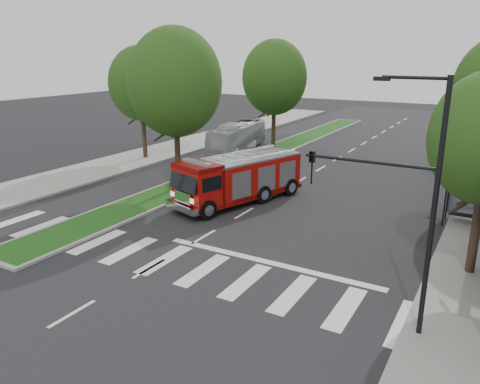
# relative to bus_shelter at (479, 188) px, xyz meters

# --- Properties ---
(ground) EXTENTS (140.00, 140.00, 0.00)m
(ground) POSITION_rel_bus_shelter_xyz_m (-11.20, -8.15, -2.04)
(ground) COLOR black
(ground) RESTS_ON ground
(sidewalk_left) EXTENTS (5.00, 80.00, 0.15)m
(sidewalk_left) POSITION_rel_bus_shelter_xyz_m (-25.70, 1.85, -1.96)
(sidewalk_left) COLOR gray
(sidewalk_left) RESTS_ON ground
(median) EXTENTS (3.00, 50.00, 0.15)m
(median) POSITION_rel_bus_shelter_xyz_m (-17.20, 9.85, -1.96)
(median) COLOR gray
(median) RESTS_ON ground
(bus_shelter) EXTENTS (3.20, 1.60, 2.61)m
(bus_shelter) POSITION_rel_bus_shelter_xyz_m (0.00, 0.00, 0.00)
(bus_shelter) COLOR black
(bus_shelter) RESTS_ON ground
(tree_median_near) EXTENTS (5.80, 5.80, 10.16)m
(tree_median_near) POSITION_rel_bus_shelter_xyz_m (-17.20, -2.15, 4.77)
(tree_median_near) COLOR black
(tree_median_near) RESTS_ON ground
(tree_median_far) EXTENTS (5.60, 5.60, 9.72)m
(tree_median_far) POSITION_rel_bus_shelter_xyz_m (-17.20, 11.85, 4.45)
(tree_median_far) COLOR black
(tree_median_far) RESTS_ON ground
(tree_left_mid) EXTENTS (5.20, 5.20, 9.16)m
(tree_left_mid) POSITION_rel_bus_shelter_xyz_m (-25.20, 3.85, 4.12)
(tree_left_mid) COLOR black
(tree_left_mid) RESTS_ON ground
(streetlight_right_near) EXTENTS (4.08, 0.22, 8.00)m
(streetlight_right_near) POSITION_rel_bus_shelter_xyz_m (-1.59, -11.65, 2.63)
(streetlight_right_near) COLOR black
(streetlight_right_near) RESTS_ON ground
(fire_engine) EXTENTS (5.06, 8.94, 2.97)m
(fire_engine) POSITION_rel_bus_shelter_xyz_m (-12.48, -2.50, -0.61)
(fire_engine) COLOR #630705
(fire_engine) RESTS_ON ground
(city_bus) EXTENTS (3.13, 9.17, 2.50)m
(city_bus) POSITION_rel_bus_shelter_xyz_m (-20.28, 10.75, -0.79)
(city_bus) COLOR #B8B8BC
(city_bus) RESTS_ON ground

